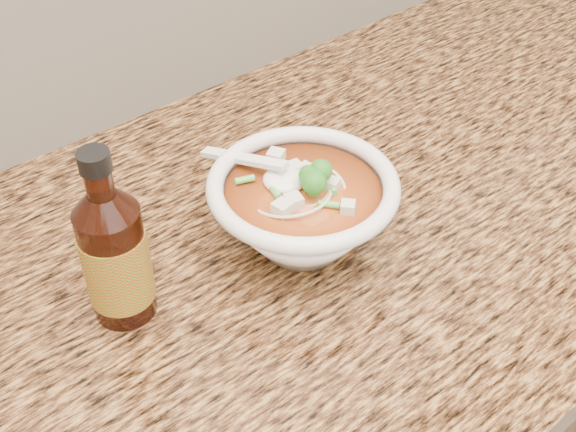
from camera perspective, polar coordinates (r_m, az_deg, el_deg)
counter_slab at (r=0.77m, az=-8.21°, el=-6.59°), size 4.00×0.68×0.04m
soup_bowl at (r=0.76m, az=1.17°, el=0.38°), size 0.20×0.22×0.11m
hot_sauce_bottle at (r=0.69m, az=-13.49°, el=-3.11°), size 0.07×0.07×0.19m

